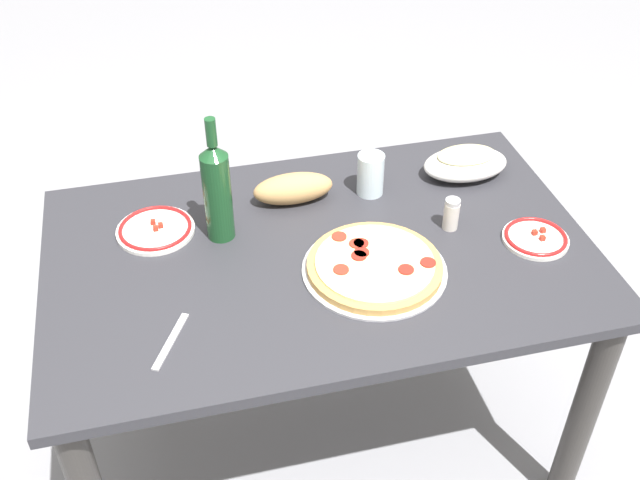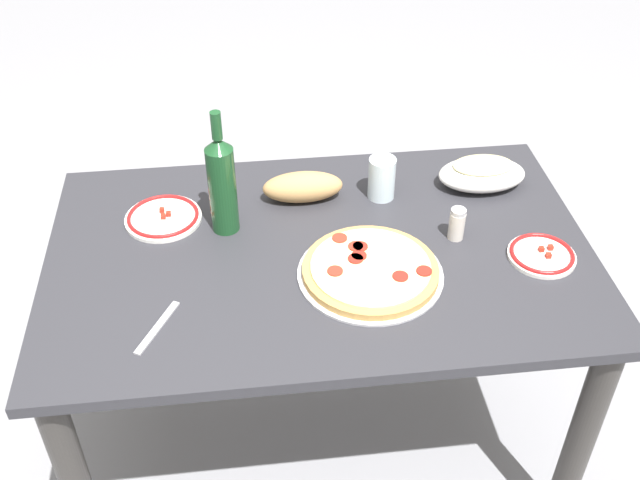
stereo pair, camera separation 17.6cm
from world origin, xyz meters
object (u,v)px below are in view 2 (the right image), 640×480
water_glass (382,178)px  side_plate_far (163,217)px  pepperoni_pizza (370,270)px  baked_pasta_dish (482,173)px  wine_bottle (222,183)px  bread_loaf (303,187)px  side_plate_near (542,255)px  spice_shaker (457,224)px  dining_table (320,286)px

water_glass → side_plate_far: size_ratio=0.59×
pepperoni_pizza → water_glass: (0.08, 0.32, 0.04)m
baked_pasta_dish → wine_bottle: (-0.70, -0.11, 0.10)m
bread_loaf → wine_bottle: bearing=-154.0°
baked_pasta_dish → side_plate_near: size_ratio=1.45×
water_glass → wine_bottle: bearing=-167.6°
water_glass → spice_shaker: size_ratio=1.35×
baked_pasta_dish → wine_bottle: 0.72m
dining_table → water_glass: size_ratio=11.46×
dining_table → side_plate_near: size_ratio=8.12×
water_glass → side_plate_far: bearing=-176.1°
dining_table → wine_bottle: (-0.23, 0.12, 0.26)m
side_plate_near → spice_shaker: (-0.19, 0.10, 0.03)m
baked_pasta_dish → spice_shaker: (-0.13, -0.22, 0.00)m
side_plate_near → baked_pasta_dish: bearing=100.7°
side_plate_far → water_glass: bearing=3.9°
dining_table → side_plate_near: bearing=-10.0°
spice_shaker → pepperoni_pizza: bearing=-153.9°
pepperoni_pizza → side_plate_far: size_ratio=1.75×
bread_loaf → spice_shaker: bearing=-29.8°
side_plate_near → pepperoni_pizza: bearing=-178.0°
side_plate_far → bread_loaf: (0.37, 0.05, 0.03)m
baked_pasta_dish → spice_shaker: size_ratio=2.76×
dining_table → spice_shaker: size_ratio=15.49×
dining_table → baked_pasta_dish: (0.47, 0.23, 0.16)m
side_plate_near → spice_shaker: 0.22m
wine_bottle → spice_shaker: bearing=-10.6°
spice_shaker → baked_pasta_dish: bearing=59.6°
side_plate_far → spice_shaker: 0.75m
pepperoni_pizza → water_glass: 0.33m
baked_pasta_dish → wine_bottle: wine_bottle is taller
pepperoni_pizza → side_plate_near: (0.43, 0.01, -0.01)m
side_plate_far → side_plate_near: bearing=-15.8°
side_plate_near → side_plate_far: bearing=164.2°
baked_pasta_dish → side_plate_far: (-0.86, -0.06, -0.03)m
baked_pasta_dish → bread_loaf: (-0.49, -0.01, -0.00)m
side_plate_far → dining_table: bearing=-23.3°
dining_table → water_glass: 0.33m
side_plate_near → side_plate_far: same height
wine_bottle → dining_table: bearing=-26.7°
dining_table → side_plate_near: (0.53, -0.09, 0.13)m
wine_bottle → spice_shaker: size_ratio=3.86×
pepperoni_pizza → baked_pasta_dish: size_ratio=1.45×
pepperoni_pizza → spice_shaker: spice_shaker is taller
side_plate_near → side_plate_far: size_ratio=0.83×
dining_table → spice_shaker: bearing=1.3°
pepperoni_pizza → dining_table: bearing=134.7°
wine_bottle → water_glass: bearing=12.4°
baked_pasta_dish → side_plate_near: (0.06, -0.32, -0.03)m
side_plate_far → bread_loaf: size_ratio=0.93×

